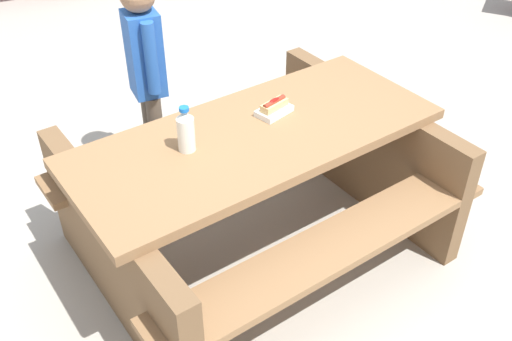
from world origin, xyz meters
The scene contains 5 objects.
ground_plane centered at (0.00, 0.00, 0.00)m, with size 30.00×30.00×0.00m, color #ADA599.
picnic_table centered at (0.00, 0.00, 0.44)m, with size 1.99×1.66×0.75m.
soda_bottle centered at (-0.32, 0.12, 0.85)m, with size 0.08×0.08×0.22m.
hotdog_tray centered at (0.19, 0.06, 0.78)m, with size 0.18×0.12×0.08m.
child_in_coat centered at (0.04, 0.93, 0.82)m, with size 0.23×0.30×1.28m.
Camera 1 is at (-1.64, -1.68, 2.28)m, focal length 41.30 mm.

